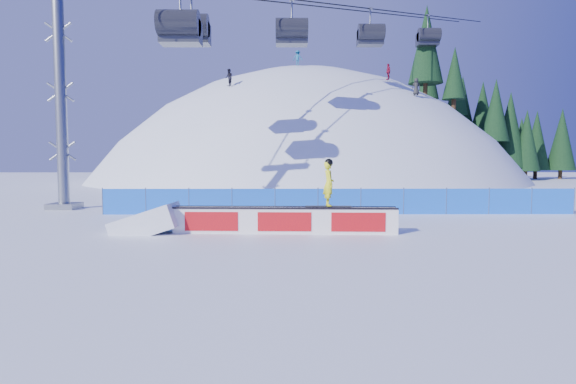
{
  "coord_description": "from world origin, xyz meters",
  "views": [
    {
      "loc": [
        -2.57,
        -16.29,
        2.5
      ],
      "look_at": [
        -2.43,
        0.79,
        1.31
      ],
      "focal_mm": 28.0,
      "sensor_mm": 36.0,
      "label": 1
    }
  ],
  "objects": [
    {
      "name": "rail_box",
      "position": [
        -2.55,
        -0.94,
        0.45
      ],
      "size": [
        7.7,
        0.87,
        0.92
      ],
      "rotation": [
        0.0,
        0.0,
        -0.04
      ],
      "color": "white",
      "rests_on": "ground"
    },
    {
      "name": "safety_fence",
      "position": [
        0.0,
        4.5,
        0.6
      ],
      "size": [
        22.05,
        0.05,
        1.3
      ],
      "color": "blue",
      "rests_on": "ground"
    },
    {
      "name": "snowboarder",
      "position": [
        -1.05,
        -1.01,
        1.73
      ],
      "size": [
        1.59,
        0.6,
        1.65
      ],
      "rotation": [
        0.0,
        0.0,
        1.7
      ],
      "color": "black",
      "rests_on": "rail_box"
    },
    {
      "name": "ground",
      "position": [
        0.0,
        0.0,
        0.0
      ],
      "size": [
        160.0,
        160.0,
        0.0
      ],
      "primitive_type": "plane",
      "color": "white",
      "rests_on": "ground"
    },
    {
      "name": "distant_skiers",
      "position": [
        1.49,
        31.01,
        11.79
      ],
      "size": [
        19.24,
        7.29,
        5.88
      ],
      "color": "black",
      "rests_on": "ground"
    },
    {
      "name": "snow_hill",
      "position": [
        0.0,
        42.0,
        -18.0
      ],
      "size": [
        64.0,
        64.0,
        64.0
      ],
      "color": "white",
      "rests_on": "ground"
    },
    {
      "name": "treeline",
      "position": [
        24.11,
        40.95,
        9.19
      ],
      "size": [
        21.01,
        11.55,
        19.23
      ],
      "color": "#332214",
      "rests_on": "ground"
    },
    {
      "name": "chairlift",
      "position": [
        4.74,
        27.49,
        16.89
      ],
      "size": [
        40.8,
        41.7,
        22.0
      ],
      "color": "gray",
      "rests_on": "ground"
    },
    {
      "name": "snow_ramp",
      "position": [
        -7.35,
        -0.74,
        0.0
      ],
      "size": [
        2.41,
        1.57,
        1.47
      ],
      "primitive_type": null,
      "rotation": [
        0.0,
        -0.31,
        -0.04
      ],
      "color": "white",
      "rests_on": "ground"
    }
  ]
}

